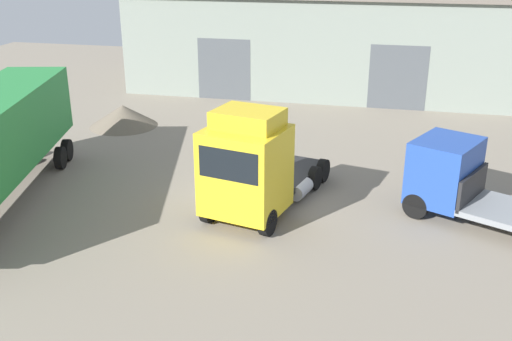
% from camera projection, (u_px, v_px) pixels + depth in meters
% --- Properties ---
extents(ground_plane, '(60.00, 60.00, 0.00)m').
position_uv_depth(ground_plane, '(252.00, 199.00, 22.31)').
color(ground_plane, gray).
extents(warehouse_building, '(23.35, 9.85, 6.13)m').
position_uv_depth(warehouse_building, '(320.00, 39.00, 38.14)').
color(warehouse_building, gray).
rests_on(warehouse_building, ground_plane).
extents(tractor_unit_yellow, '(3.85, 6.65, 3.90)m').
position_uv_depth(tractor_unit_yellow, '(252.00, 167.00, 20.28)').
color(tractor_unit_yellow, yellow).
rests_on(tractor_unit_yellow, ground_plane).
extents(flatbed_truck_blue, '(7.82, 5.45, 2.65)m').
position_uv_depth(flatbed_truck_blue, '(473.00, 185.00, 20.25)').
color(flatbed_truck_blue, '#2347A3').
rests_on(flatbed_truck_blue, ground_plane).
extents(gravel_pile, '(3.49, 3.49, 1.11)m').
position_uv_depth(gravel_pile, '(123.00, 116.00, 30.74)').
color(gravel_pile, '#665B4C').
rests_on(gravel_pile, ground_plane).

